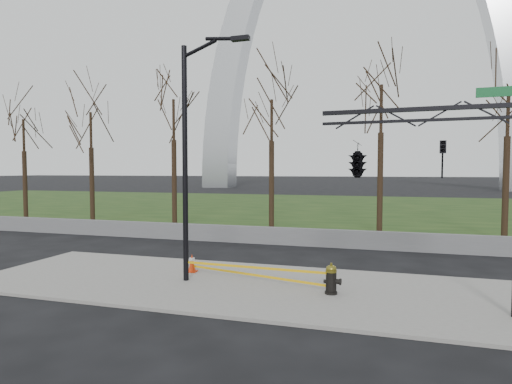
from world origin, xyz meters
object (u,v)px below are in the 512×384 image
(fire_hydrant, at_px, (332,280))
(traffic_cone, at_px, (192,263))
(traffic_signal_mast, at_px, (386,160))
(street_light, at_px, (191,145))

(fire_hydrant, relative_size, traffic_cone, 1.40)
(fire_hydrant, distance_m, traffic_signal_mast, 3.95)
(fire_hydrant, relative_size, street_light, 0.12)
(fire_hydrant, bearing_deg, street_light, -175.11)
(traffic_cone, distance_m, traffic_signal_mast, 7.94)
(street_light, xyz_separation_m, traffic_signal_mast, (6.24, -0.73, -0.55))
(fire_hydrant, distance_m, street_light, 6.30)
(fire_hydrant, relative_size, traffic_signal_mast, 0.16)
(fire_hydrant, distance_m, traffic_cone, 5.42)
(fire_hydrant, bearing_deg, traffic_cone, 173.19)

